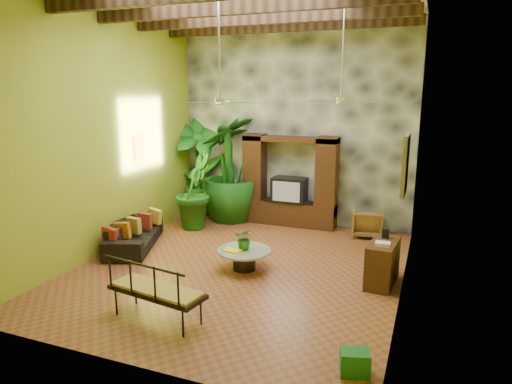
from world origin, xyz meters
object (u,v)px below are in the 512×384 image
at_px(ceiling_fan_front, 220,89).
at_px(iron_bench, 154,288).
at_px(wicker_armchair, 367,223).
at_px(green_bin, 355,363).
at_px(sofa, 134,234).
at_px(tall_plant_a, 199,165).
at_px(tall_plant_b, 194,191).
at_px(ceiling_fan_back, 341,89).
at_px(tall_plant_c, 230,169).
at_px(side_console, 382,263).
at_px(coffee_table, 244,257).
at_px(entertainment_center, 290,188).

relative_size(ceiling_fan_front, iron_bench, 1.16).
distance_m(wicker_armchair, green_bin, 5.59).
relative_size(sofa, tall_plant_a, 0.76).
distance_m(tall_plant_a, tall_plant_b, 1.27).
bearing_deg(tall_plant_a, ceiling_fan_back, -24.92).
bearing_deg(ceiling_fan_front, ceiling_fan_back, 41.63).
distance_m(tall_plant_b, tall_plant_c, 1.19).
xyz_separation_m(tall_plant_b, green_bin, (4.80, -4.70, -0.79)).
distance_m(sofa, green_bin, 6.03).
height_order(tall_plant_c, side_console, tall_plant_c).
xyz_separation_m(iron_bench, green_bin, (3.00, -0.21, -0.38)).
distance_m(wicker_armchair, tall_plant_b, 4.28).
height_order(sofa, tall_plant_a, tall_plant_a).
height_order(coffee_table, side_console, side_console).
relative_size(wicker_armchair, tall_plant_c, 0.26).
distance_m(tall_plant_a, tall_plant_c, 1.02).
distance_m(coffee_table, iron_bench, 2.43).
distance_m(sofa, wicker_armchair, 5.36).
xyz_separation_m(entertainment_center, green_bin, (2.65, -5.79, -0.81)).
bearing_deg(ceiling_fan_front, tall_plant_a, 124.02).
bearing_deg(tall_plant_a, side_console, -29.26).
bearing_deg(tall_plant_c, iron_bench, -77.20).
relative_size(ceiling_fan_front, coffee_table, 1.79).
distance_m(wicker_armchair, iron_bench, 5.83).
relative_size(ceiling_fan_back, tall_plant_c, 0.68).
relative_size(tall_plant_a, tall_plant_c, 1.02).
height_order(ceiling_fan_front, side_console, ceiling_fan_front).
xyz_separation_m(entertainment_center, tall_plant_c, (-1.58, -0.13, 0.40)).
relative_size(ceiling_fan_front, tall_plant_c, 0.68).
bearing_deg(tall_plant_c, ceiling_fan_front, -67.87).
distance_m(tall_plant_b, iron_bench, 4.86).
distance_m(entertainment_center, ceiling_fan_front, 4.30).
distance_m(ceiling_fan_front, side_console, 4.19).
bearing_deg(sofa, green_bin, -139.89).
xyz_separation_m(entertainment_center, iron_bench, (-0.35, -5.58, -0.43)).
xyz_separation_m(tall_plant_b, coffee_table, (2.25, -2.12, -0.69)).
distance_m(sofa, coffee_table, 2.77).
distance_m(tall_plant_a, coffee_table, 4.36).
bearing_deg(side_console, tall_plant_a, 155.87).
height_order(tall_plant_a, iron_bench, tall_plant_a).
relative_size(tall_plant_a, green_bin, 7.85).
xyz_separation_m(tall_plant_a, tall_plant_c, (1.01, -0.15, -0.03)).
height_order(tall_plant_b, tall_plant_c, tall_plant_c).
distance_m(sofa, tall_plant_a, 3.12).
height_order(sofa, green_bin, sofa).
height_order(ceiling_fan_back, tall_plant_b, ceiling_fan_back).
distance_m(tall_plant_a, green_bin, 7.92).
relative_size(entertainment_center, tall_plant_b, 1.27).
bearing_deg(tall_plant_b, tall_plant_c, 59.47).
xyz_separation_m(iron_bench, side_console, (3.00, 2.66, -0.15)).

